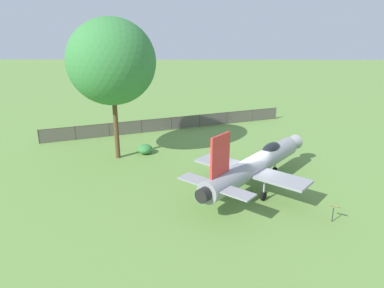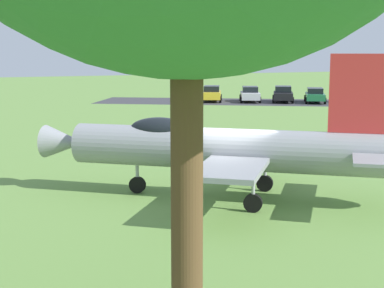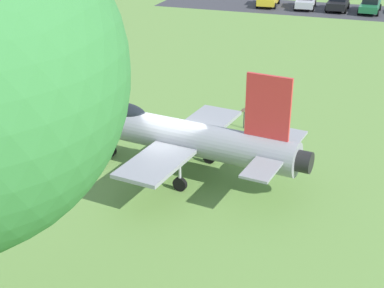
{
  "view_description": "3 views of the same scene",
  "coord_description": "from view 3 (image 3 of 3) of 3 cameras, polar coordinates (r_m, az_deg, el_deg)",
  "views": [
    {
      "loc": [
        -3.96,
        -22.99,
        10.97
      ],
      "look_at": [
        -4.34,
        2.45,
        2.5
      ],
      "focal_mm": 33.38,
      "sensor_mm": 36.0,
      "label": 1
    },
    {
      "loc": [
        -17.15,
        8.78,
        5.07
      ],
      "look_at": [
        0.59,
        1.09,
        1.92
      ],
      "focal_mm": 53.42,
      "sensor_mm": 36.0,
      "label": 2
    },
    {
      "loc": [
        -21.37,
        3.4,
        11.3
      ],
      "look_at": [
        -1.38,
        -0.58,
        1.87
      ],
      "focal_mm": 51.76,
      "sensor_mm": 36.0,
      "label": 3
    }
  ],
  "objects": [
    {
      "name": "ground_plane",
      "position": [
        24.41,
        -1.97,
        -2.77
      ],
      "size": [
        200.0,
        200.0,
        0.0
      ],
      "primitive_type": "plane",
      "color": "#668E42"
    },
    {
      "name": "display_jet",
      "position": [
        23.78,
        -2.75,
        1.27
      ],
      "size": [
        9.94,
        11.45,
        4.99
      ],
      "rotation": [
        0.0,
        0.0,
        0.9
      ],
      "color": "gray",
      "rests_on": "ground_plane"
    },
    {
      "name": "parked_car_black",
      "position": [
        59.81,
        14.82,
        13.94
      ],
      "size": [
        4.55,
        3.79,
        1.6
      ],
      "rotation": [
        0.0,
        0.0,
        8.87
      ],
      "color": "black",
      "rests_on": "ground_plane"
    },
    {
      "name": "parking_strip",
      "position": [
        59.76,
        16.2,
        12.98
      ],
      "size": [
        27.49,
        38.67,
        0.0
      ],
      "primitive_type": "cube",
      "rotation": [
        0.0,
        0.0,
        7.32
      ],
      "color": "#38383D",
      "rests_on": "ground_plane"
    },
    {
      "name": "parked_car_green",
      "position": [
        59.65,
        17.89,
        13.49
      ],
      "size": [
        4.88,
        4.01,
        1.43
      ],
      "rotation": [
        0.0,
        0.0,
        8.86
      ],
      "color": "#1E6B3D",
      "rests_on": "ground_plane"
    },
    {
      "name": "parked_car_silver",
      "position": [
        60.19,
        11.63,
        14.28
      ],
      "size": [
        4.78,
        3.58,
        1.53
      ],
      "rotation": [
        0.0,
        0.0,
        8.96
      ],
      "color": "#B2B5BA",
      "rests_on": "ground_plane"
    },
    {
      "name": "info_plaque",
      "position": [
        28.53,
        5.4,
        3.23
      ],
      "size": [
        0.72,
        0.64,
        1.14
      ],
      "color": "#333333",
      "rests_on": "ground_plane"
    }
  ]
}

